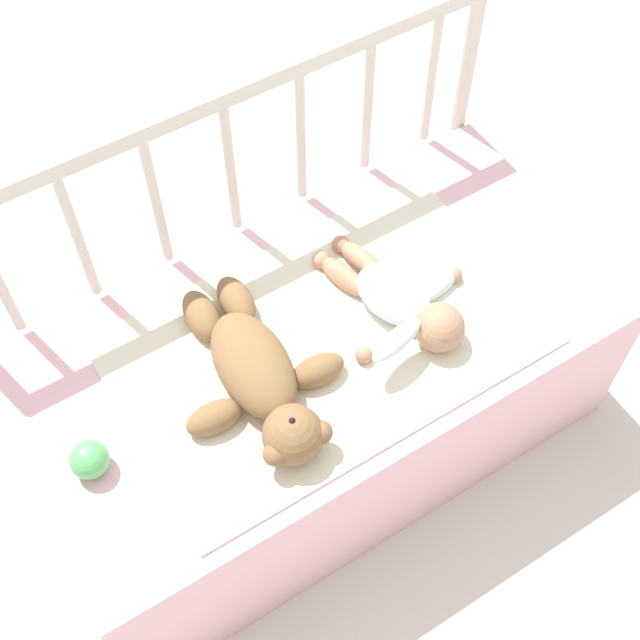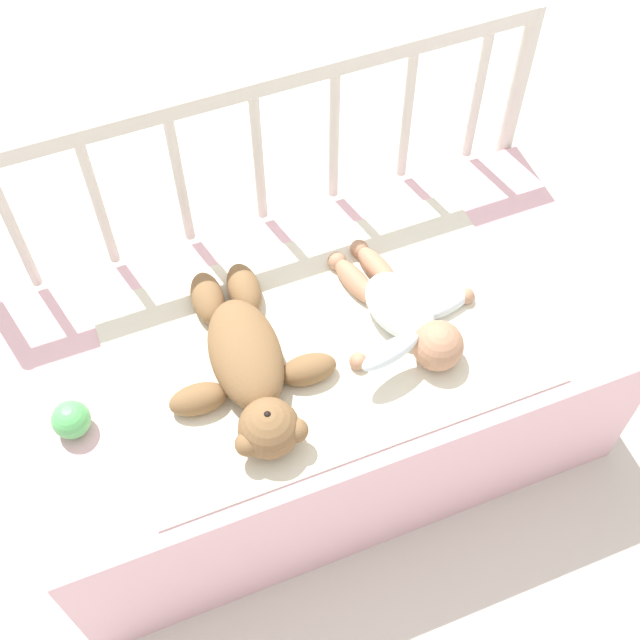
% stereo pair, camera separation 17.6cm
% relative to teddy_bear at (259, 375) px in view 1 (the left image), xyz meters
% --- Properties ---
extents(ground_plane, '(12.00, 12.00, 0.00)m').
position_rel_teddy_bear_xyz_m(ground_plane, '(0.16, 0.05, -0.50)').
color(ground_plane, silver).
extents(crib_mattress, '(1.26, 0.63, 0.45)m').
position_rel_teddy_bear_xyz_m(crib_mattress, '(0.16, 0.05, -0.27)').
color(crib_mattress, '#EDB7C6').
rests_on(crib_mattress, ground_plane).
extents(crib_rail, '(1.26, 0.04, 0.84)m').
position_rel_teddy_bear_xyz_m(crib_rail, '(0.16, 0.39, 0.09)').
color(crib_rail, beige).
rests_on(crib_rail, ground_plane).
extents(blanket, '(0.84, 0.53, 0.01)m').
position_rel_teddy_bear_xyz_m(blanket, '(0.16, 0.02, -0.05)').
color(blanket, silver).
rests_on(blanket, crib_mattress).
extents(teddy_bear, '(0.34, 0.46, 0.12)m').
position_rel_teddy_bear_xyz_m(teddy_bear, '(0.00, 0.00, 0.00)').
color(teddy_bear, olive).
rests_on(teddy_bear, crib_mattress).
extents(baby, '(0.32, 0.37, 0.10)m').
position_rel_teddy_bear_xyz_m(baby, '(0.34, 0.00, -0.01)').
color(baby, white).
rests_on(baby, crib_mattress).
extents(toy_ball, '(0.07, 0.07, 0.07)m').
position_rel_teddy_bear_xyz_m(toy_ball, '(-0.35, 0.02, -0.01)').
color(toy_ball, '#59BF66').
rests_on(toy_ball, crib_mattress).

